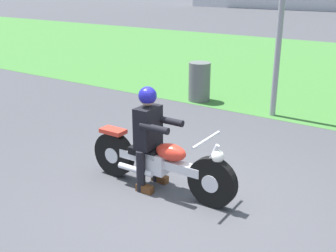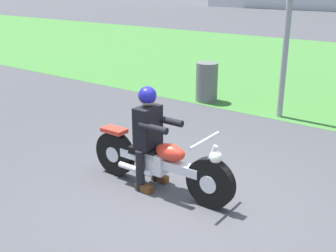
# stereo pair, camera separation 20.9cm
# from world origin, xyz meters

# --- Properties ---
(ground) EXTENTS (120.00, 120.00, 0.00)m
(ground) POSITION_xyz_m (0.00, 0.00, 0.00)
(ground) COLOR #424247
(motorcycle_lead) EXTENTS (2.23, 0.66, 0.88)m
(motorcycle_lead) POSITION_xyz_m (-0.47, 0.14, 0.40)
(motorcycle_lead) COLOR black
(motorcycle_lead) RESTS_ON ground
(rider_lead) EXTENTS (0.55, 0.48, 1.41)m
(rider_lead) POSITION_xyz_m (-0.64, 0.14, 0.82)
(rider_lead) COLOR black
(rider_lead) RESTS_ON ground
(trash_can) EXTENTS (0.50, 0.50, 0.90)m
(trash_can) POSITION_xyz_m (-2.25, 4.24, 0.45)
(trash_can) COLOR #595E5B
(trash_can) RESTS_ON ground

